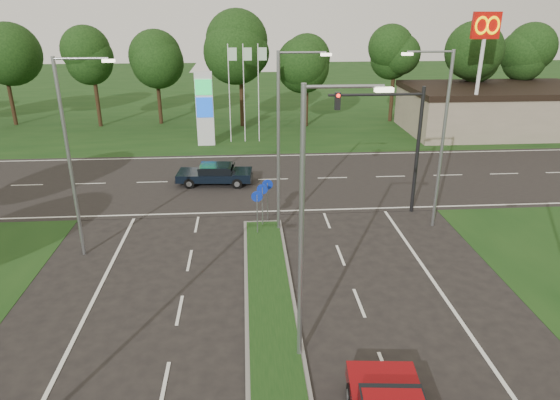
{
  "coord_description": "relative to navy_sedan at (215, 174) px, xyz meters",
  "views": [
    {
      "loc": [
        -0.81,
        -7.49,
        11.0
      ],
      "look_at": [
        0.78,
        14.69,
        2.2
      ],
      "focal_mm": 32.0,
      "sensor_mm": 36.0,
      "label": 1
    }
  ],
  "objects": [
    {
      "name": "streetlight_median_far",
      "position": [
        3.81,
        -7.4,
        4.38
      ],
      "size": [
        2.53,
        0.22,
        9.0
      ],
      "color": "gray",
      "rests_on": "ground"
    },
    {
      "name": "median_signs",
      "position": [
        2.81,
        -7.0,
        1.01
      ],
      "size": [
        1.16,
        1.76,
        2.38
      ],
      "color": "gray",
      "rests_on": "ground"
    },
    {
      "name": "gas_pylon",
      "position": [
        -0.97,
        9.65,
        2.49
      ],
      "size": [
        5.8,
        1.26,
        8.0
      ],
      "color": "silver",
      "rests_on": "ground"
    },
    {
      "name": "streetlight_median_near",
      "position": [
        3.81,
        -17.4,
        4.38
      ],
      "size": [
        2.53,
        0.22,
        9.0
      ],
      "color": "gray",
      "rests_on": "ground"
    },
    {
      "name": "mcdonalds_sign",
      "position": [
        20.81,
        8.57,
        7.28
      ],
      "size": [
        2.2,
        0.47,
        10.4
      ],
      "color": "silver",
      "rests_on": "ground"
    },
    {
      "name": "commercial_building",
      "position": [
        24.81,
        12.6,
        1.3
      ],
      "size": [
        16.0,
        9.0,
        4.0
      ],
      "primitive_type": "cube",
      "color": "gray",
      "rests_on": "ground"
    },
    {
      "name": "verge_far",
      "position": [
        2.81,
        31.6,
        -0.7
      ],
      "size": [
        160.0,
        50.0,
        0.02
      ],
      "primitive_type": "cube",
      "color": "#153411",
      "rests_on": "ground"
    },
    {
      "name": "median_kerb",
      "position": [
        2.81,
        -19.4,
        -0.64
      ],
      "size": [
        2.0,
        26.0,
        0.12
      ],
      "primitive_type": "cube",
      "color": "slate",
      "rests_on": "ground"
    },
    {
      "name": "streetlight_left_far",
      "position": [
        -5.49,
        -9.4,
        4.38
      ],
      "size": [
        2.53,
        0.22,
        9.0
      ],
      "color": "gray",
      "rests_on": "ground"
    },
    {
      "name": "streetlight_right_far",
      "position": [
        11.61,
        -7.4,
        4.38
      ],
      "size": [
        2.53,
        0.22,
        9.0
      ],
      "rotation": [
        0.0,
        0.0,
        3.14
      ],
      "color": "gray",
      "rests_on": "ground"
    },
    {
      "name": "traffic_signal",
      "position": [
        10.0,
        -5.4,
        3.95
      ],
      "size": [
        5.1,
        0.42,
        7.0
      ],
      "color": "black",
      "rests_on": "ground"
    },
    {
      "name": "navy_sedan",
      "position": [
        0.0,
        0.0,
        0.0
      ],
      "size": [
        4.88,
        2.31,
        1.31
      ],
      "rotation": [
        0.0,
        0.0,
        1.49
      ],
      "color": "black",
      "rests_on": "ground"
    },
    {
      "name": "treeline_far",
      "position": [
        2.92,
        16.53,
        6.13
      ],
      "size": [
        6.0,
        6.0,
        9.9
      ],
      "color": "black",
      "rests_on": "ground"
    },
    {
      "name": "cross_road",
      "position": [
        2.81,
        0.6,
        -0.7
      ],
      "size": [
        160.0,
        12.0,
        0.02
      ],
      "primitive_type": "cube",
      "color": "black",
      "rests_on": "ground"
    }
  ]
}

